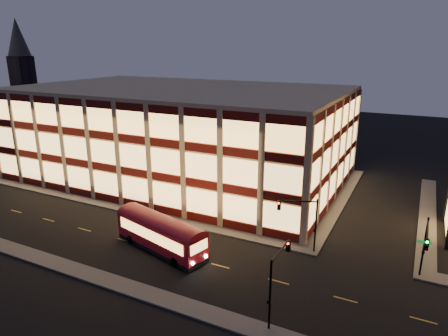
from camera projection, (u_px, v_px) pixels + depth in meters
The scene contains 12 objects.
ground at pixel (131, 214), 51.14m from camera, with size 200.00×200.00×0.00m, color black.
sidewalk_office_south at pixel (118, 207), 53.26m from camera, with size 54.00×2.00×0.15m, color #514F4C.
sidewalk_office_east at pixel (340, 200), 55.72m from camera, with size 2.00×30.00×0.15m, color #514F4C.
sidewalk_tower_west at pixel (428, 214), 50.99m from camera, with size 2.00×30.00×0.15m, color #514F4C.
sidewalk_near at pixel (47, 260), 40.02m from camera, with size 100.00×2.00×0.15m, color #514F4C.
office_building at pixel (181, 132), 64.70m from camera, with size 50.45×30.45×14.50m.
church_tower at pixel (25, 89), 112.79m from camera, with size 5.00×5.00×18.00m, color #2D2621.
church_spire at pixel (17, 37), 108.68m from camera, with size 6.00×6.00×10.00m, color #4C473F.
traffic_signal_far at pixel (302, 216), 40.57m from camera, with size 3.79×1.87×6.00m.
traffic_signal_right at pixel (425, 243), 34.98m from camera, with size 1.20×4.37×6.00m.
traffic_signal_near at pixel (277, 273), 30.39m from camera, with size 0.32×4.45×6.00m.
trolley_bus at pixel (161, 232), 41.59m from camera, with size 11.62×5.61×3.82m.
Camera 1 is at (31.90, -36.71, 20.67)m, focal length 32.00 mm.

